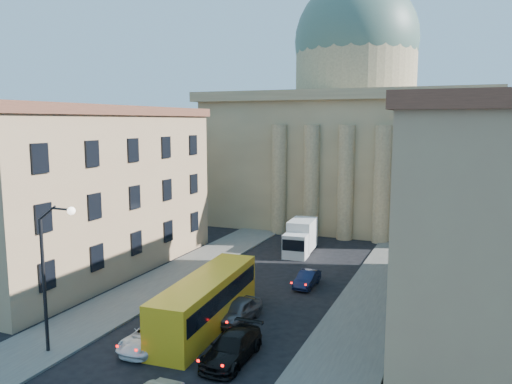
{
  "coord_description": "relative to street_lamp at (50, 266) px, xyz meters",
  "views": [
    {
      "loc": [
        14.37,
        -12.62,
        13.43
      ],
      "look_at": [
        0.97,
        19.17,
        8.51
      ],
      "focal_mm": 35.0,
      "sensor_mm": 36.0,
      "label": 1
    }
  ],
  "objects": [
    {
      "name": "sidewalk_left",
      "position": [
        -1.53,
        10.0,
        -5.21
      ],
      "size": [
        5.0,
        60.0,
        0.15
      ],
      "primitive_type": "cube",
      "color": "#504E49",
      "rests_on": "ground"
    },
    {
      "name": "sidewalk_right",
      "position": [
        15.47,
        10.0,
        -5.21
      ],
      "size": [
        5.0,
        60.0,
        0.15
      ],
      "primitive_type": "cube",
      "color": "#504E49",
      "rests_on": "ground"
    },
    {
      "name": "church",
      "position": [
        6.97,
        47.47,
        6.59
      ],
      "size": [
        68.02,
        28.76,
        36.6
      ],
      "color": "#7F6D4E",
      "rests_on": "ground"
    },
    {
      "name": "building_left",
      "position": [
        -10.03,
        14.0,
        2.14
      ],
      "size": [
        11.6,
        26.6,
        14.7
      ],
      "color": "tan",
      "rests_on": "ground"
    },
    {
      "name": "building_right",
      "position": [
        23.97,
        14.0,
        2.14
      ],
      "size": [
        11.6,
        26.6,
        14.7
      ],
      "color": "tan",
      "rests_on": "ground"
    },
    {
      "name": "street_lamp",
      "position": [
        0.0,
        0.0,
        0.0
      ],
      "size": [
        2.62,
        0.44,
        8.83
      ],
      "color": "black",
      "rests_on": "ground"
    },
    {
      "name": "car_left_mid",
      "position": [
        4.58,
        3.01,
        -4.6
      ],
      "size": [
        2.32,
        4.93,
        1.36
      ],
      "primitive_type": "imported",
      "rotation": [
        0.0,
        0.0,
        0.01
      ],
      "color": "white",
      "rests_on": "ground"
    },
    {
      "name": "car_right_mid",
      "position": [
        9.76,
        3.36,
        -4.52
      ],
      "size": [
        2.19,
        5.27,
        1.52
      ],
      "primitive_type": "imported",
      "rotation": [
        0.0,
        0.0,
        0.01
      ],
      "color": "black",
      "rests_on": "ground"
    },
    {
      "name": "car_right_far",
      "position": [
        7.77,
        8.48,
        -4.52
      ],
      "size": [
        2.15,
        4.6,
        1.52
      ],
      "primitive_type": "imported",
      "rotation": [
        0.0,
        0.0,
        -0.08
      ],
      "color": "#515055",
      "rests_on": "ground"
    },
    {
      "name": "car_right_distant",
      "position": [
        9.91,
        17.24,
        -4.65
      ],
      "size": [
        1.36,
        3.85,
        1.27
      ],
      "primitive_type": "imported",
      "rotation": [
        0.0,
        0.0,
        -0.0
      ],
      "color": "#0E1633",
      "rests_on": "ground"
    },
    {
      "name": "city_bus",
      "position": [
        6.14,
        7.05,
        -3.5
      ],
      "size": [
        3.55,
        11.96,
        3.33
      ],
      "rotation": [
        0.0,
        0.0,
        0.07
      ],
      "color": "gold",
      "rests_on": "ground"
    },
    {
      "name": "box_truck",
      "position": [
        6.16,
        27.1,
        -3.73
      ],
      "size": [
        2.82,
        6.16,
        3.29
      ],
      "rotation": [
        0.0,
        0.0,
        0.08
      ],
      "color": "silver",
      "rests_on": "ground"
    }
  ]
}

